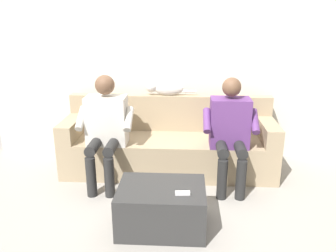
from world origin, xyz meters
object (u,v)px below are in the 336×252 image
(couch, at_px, (169,146))
(coffee_table, at_px, (162,207))
(cat_on_backrest, at_px, (164,88))
(remote_white, at_px, (183,193))
(person_right_seated, at_px, (106,125))
(person_left_seated, at_px, (230,128))

(couch, xyz_separation_m, coffee_table, (0.00, 1.14, -0.10))
(cat_on_backrest, distance_m, remote_white, 1.60)
(couch, relative_size, person_right_seated, 2.06)
(couch, distance_m, person_right_seated, 0.80)
(cat_on_backrest, height_order, remote_white, cat_on_backrest)
(couch, height_order, remote_white, couch)
(person_right_seated, bearing_deg, couch, -152.69)
(coffee_table, relative_size, cat_on_backrest, 1.22)
(person_right_seated, bearing_deg, person_left_seated, -179.95)
(cat_on_backrest, bearing_deg, coffee_table, 92.97)
(person_right_seated, bearing_deg, remote_white, 131.46)
(couch, distance_m, person_left_seated, 0.79)
(couch, height_order, person_left_seated, person_left_seated)
(coffee_table, xyz_separation_m, remote_white, (-0.17, 0.11, 0.20))
(coffee_table, xyz_separation_m, person_left_seated, (-0.64, -0.81, 0.44))
(couch, xyz_separation_m, cat_on_backrest, (0.07, -0.24, 0.62))
(coffee_table, relative_size, person_right_seated, 0.63)
(coffee_table, bearing_deg, person_right_seated, -51.84)
(person_left_seated, bearing_deg, couch, -27.23)
(coffee_table, relative_size, person_left_seated, 0.64)
(couch, xyz_separation_m, person_right_seated, (0.64, 0.33, 0.35))
(cat_on_backrest, bearing_deg, person_left_seated, 141.43)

